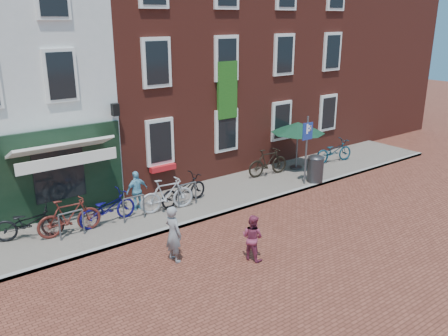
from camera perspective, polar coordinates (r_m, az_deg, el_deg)
ground at (r=14.95m, az=-3.63°, el=-6.86°), size 80.00×80.00×0.00m
sidewalk at (r=16.58m, az=-3.60°, el=-4.09°), size 24.00×3.00×0.10m
building_brick_mid at (r=20.68m, az=-10.16°, el=14.19°), size 6.00×8.00×10.00m
building_brick_right at (r=24.00m, az=3.13°, el=14.93°), size 6.00×8.00×10.00m
filler_right at (r=28.63m, az=13.46°, el=13.97°), size 7.00×8.00×9.00m
litter_bin at (r=18.52m, az=11.16°, el=0.13°), size 0.63×0.63×1.16m
parking_sign at (r=17.88m, az=10.14°, el=3.28°), size 0.50×0.08×2.68m
parasol at (r=19.67m, az=9.07°, el=5.18°), size 2.27×2.27×2.13m
woman at (r=12.55m, az=-6.23°, el=-8.04°), size 0.45×0.62×1.58m
boy at (r=12.64m, az=3.50°, el=-8.50°), size 0.66×0.75×1.29m
cafe_person at (r=15.78m, az=-10.64°, el=-2.73°), size 0.82×0.40×1.35m
bicycle_0 at (r=14.70m, az=-22.85°, el=-6.18°), size 2.05×1.28×1.02m
bicycle_1 at (r=14.55m, az=-18.47°, el=-5.68°), size 1.91×0.67×1.13m
bicycle_2 at (r=14.99m, az=-14.11°, el=-4.79°), size 2.00×0.91×1.02m
bicycle_3 at (r=15.57m, az=-7.02°, el=-3.27°), size 1.93×0.80×1.13m
bicycle_4 at (r=16.11m, az=-5.00°, el=-2.67°), size 2.01×0.95×1.02m
bicycle_5 at (r=18.99m, az=5.42°, el=0.73°), size 1.92×0.72×1.13m
bicycle_6 at (r=21.26m, az=13.32°, el=2.04°), size 2.02×0.98×1.02m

